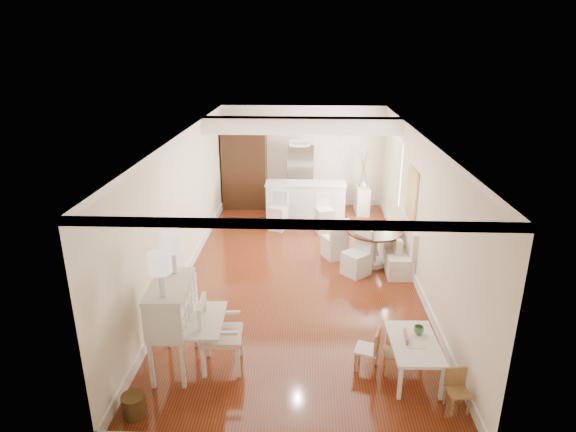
# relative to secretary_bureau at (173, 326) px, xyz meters

# --- Properties ---
(room) EXTENTS (9.00, 9.04, 2.82)m
(room) POSITION_rel_secretary_bureau_xyz_m (1.74, 3.34, 1.32)
(room) COLOR maroon
(room) RESTS_ON ground
(secretary_bureau) EXTENTS (1.08, 1.10, 1.32)m
(secretary_bureau) POSITION_rel_secretary_bureau_xyz_m (0.00, 0.00, 0.00)
(secretary_bureau) COLOR silver
(secretary_bureau) RESTS_ON ground
(gustavian_armchair) EXTENTS (0.65, 0.65, 1.06)m
(gustavian_armchair) POSITION_rel_secretary_bureau_xyz_m (0.67, 0.02, -0.13)
(gustavian_armchair) COLOR silver
(gustavian_armchair) RESTS_ON ground
(wicker_basket) EXTENTS (0.31, 0.31, 0.29)m
(wicker_basket) POSITION_rel_secretary_bureau_xyz_m (-0.27, -0.99, -0.51)
(wicker_basket) COLOR #503719
(wicker_basket) RESTS_ON ground
(kids_table) EXTENTS (0.67, 1.09, 0.54)m
(kids_table) POSITION_rel_secretary_bureau_xyz_m (3.33, -0.06, -0.39)
(kids_table) COLOR white
(kids_table) RESTS_ON ground
(kids_chair_a) EXTENTS (0.32, 0.32, 0.62)m
(kids_chair_a) POSITION_rel_secretary_bureau_xyz_m (3.10, 0.01, -0.35)
(kids_chair_a) COLOR #AB804D
(kids_chair_a) RESTS_ON ground
(kids_chair_b) EXTENTS (0.40, 0.40, 0.65)m
(kids_chair_b) POSITION_rel_secretary_bureau_xyz_m (2.71, 0.06, -0.33)
(kids_chair_b) COLOR #B28351
(kids_chair_b) RESTS_ON ground
(kids_chair_c) EXTENTS (0.30, 0.30, 0.56)m
(kids_chair_c) POSITION_rel_secretary_bureau_xyz_m (3.76, -0.72, -0.38)
(kids_chair_c) COLOR #A07548
(kids_chair_c) RESTS_ON ground
(banquette) EXTENTS (0.52, 1.60, 0.98)m
(banquette) POSITION_rel_secretary_bureau_xyz_m (3.69, 3.52, -0.17)
(banquette) COLOR silver
(banquette) RESTS_ON ground
(dining_table) EXTENTS (1.46, 1.46, 0.77)m
(dining_table) POSITION_rel_secretary_bureau_xyz_m (3.23, 3.51, -0.27)
(dining_table) COLOR #4C2718
(dining_table) RESTS_ON ground
(slip_chair_near) EXTENTS (0.64, 0.64, 0.93)m
(slip_chair_near) POSITION_rel_secretary_bureau_xyz_m (2.83, 3.05, -0.19)
(slip_chair_near) COLOR silver
(slip_chair_near) RESTS_ON ground
(slip_chair_far) EXTENTS (0.59, 0.60, 0.93)m
(slip_chair_far) POSITION_rel_secretary_bureau_xyz_m (2.45, 3.86, -0.20)
(slip_chair_far) COLOR silver
(slip_chair_far) RESTS_ON ground
(breakfast_counter) EXTENTS (2.05, 0.65, 1.03)m
(breakfast_counter) POSITION_rel_secretary_bureau_xyz_m (1.80, 6.12, -0.14)
(breakfast_counter) COLOR white
(breakfast_counter) RESTS_ON ground
(bar_stool_left) EXTENTS (0.49, 0.49, 0.95)m
(bar_stool_left) POSITION_rel_secretary_bureau_xyz_m (1.14, 5.46, -0.18)
(bar_stool_left) COLOR silver
(bar_stool_left) RESTS_ON ground
(bar_stool_right) EXTENTS (0.48, 0.48, 0.97)m
(bar_stool_right) POSITION_rel_secretary_bureau_xyz_m (2.27, 5.30, -0.18)
(bar_stool_right) COLOR silver
(bar_stool_right) RESTS_ON ground
(pantry_cabinet) EXTENTS (1.20, 0.60, 2.30)m
(pantry_cabinet) POSITION_rel_secretary_bureau_xyz_m (0.10, 7.20, 0.49)
(pantry_cabinet) COLOR #381E11
(pantry_cabinet) RESTS_ON ground
(fridge) EXTENTS (0.75, 0.65, 1.80)m
(fridge) POSITION_rel_secretary_bureau_xyz_m (2.00, 7.17, 0.24)
(fridge) COLOR silver
(fridge) RESTS_ON ground
(sideboard) EXTENTS (0.37, 0.78, 0.73)m
(sideboard) POSITION_rel_secretary_bureau_xyz_m (3.33, 6.84, -0.29)
(sideboard) COLOR silver
(sideboard) RESTS_ON ground
(pencil_cup) EXTENTS (0.17, 0.17, 0.11)m
(pencil_cup) POSITION_rel_secretary_bureau_xyz_m (3.43, 0.15, -0.07)
(pencil_cup) COLOR #508950
(pencil_cup) RESTS_ON kids_table
(branch_vase) EXTENTS (0.17, 0.17, 0.17)m
(branch_vase) POSITION_rel_secretary_bureau_xyz_m (3.34, 6.81, 0.16)
(branch_vase) COLOR white
(branch_vase) RESTS_ON sideboard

